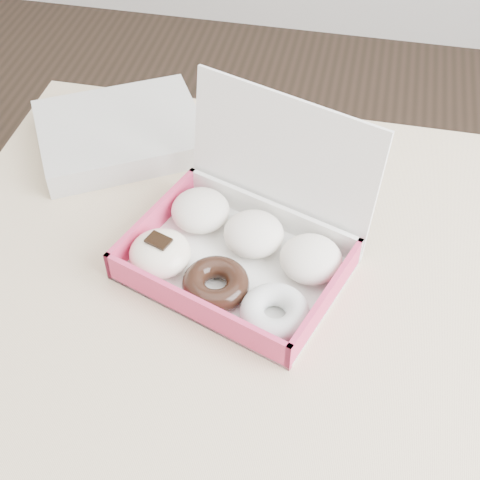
# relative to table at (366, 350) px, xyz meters

# --- Properties ---
(table) EXTENTS (1.20, 0.80, 0.75)m
(table) POSITION_rel_table_xyz_m (0.00, 0.00, 0.00)
(table) COLOR tan
(table) RESTS_ON ground
(donut_box) EXTENTS (0.33, 0.31, 0.20)m
(donut_box) POSITION_rel_table_xyz_m (-0.18, 0.05, 0.11)
(donut_box) COLOR white
(donut_box) RESTS_ON table
(newspapers) EXTENTS (0.32, 0.30, 0.04)m
(newspapers) POSITION_rel_table_xyz_m (-0.42, 0.26, 0.10)
(newspapers) COLOR silver
(newspapers) RESTS_ON table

